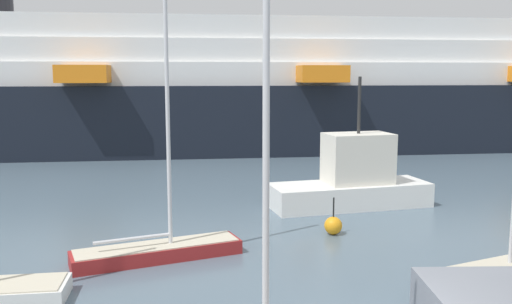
% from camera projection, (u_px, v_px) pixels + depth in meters
% --- Properties ---
extents(sailboat_0, '(5.78, 2.74, 10.68)m').
position_uv_depth(sailboat_0, '(158.00, 244.00, 18.26)').
color(sailboat_0, maroon).
rests_on(sailboat_0, ground_plane).
extents(fishing_boat_1, '(7.71, 3.29, 6.06)m').
position_uv_depth(fishing_boat_1, '(353.00, 180.00, 25.46)').
color(fishing_boat_1, white).
rests_on(fishing_boat_1, ground_plane).
extents(channel_buoy_1, '(0.70, 0.70, 1.46)m').
position_uv_depth(channel_buoy_1, '(333.00, 225.00, 21.10)').
color(channel_buoy_1, orange).
rests_on(channel_buoy_1, ground_plane).
extents(cruise_ship, '(96.67, 16.89, 15.32)m').
position_uv_depth(cruise_ship, '(201.00, 90.00, 45.63)').
color(cruise_ship, black).
rests_on(cruise_ship, ground_plane).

